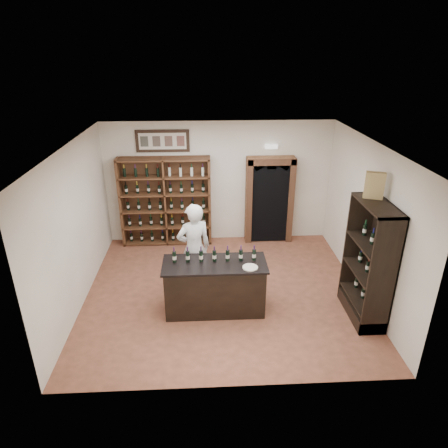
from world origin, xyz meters
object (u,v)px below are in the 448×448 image
at_px(counter_bottle_0, 174,257).
at_px(wine_shelf, 166,201).
at_px(tasting_counter, 215,287).
at_px(wine_crate, 374,185).
at_px(shopkeeper, 194,249).
at_px(side_cabinet, 367,279).

bearing_deg(counter_bottle_0, wine_shelf, 97.58).
bearing_deg(tasting_counter, wine_crate, -0.52).
distance_m(counter_bottle_0, shopkeeper, 0.74).
relative_size(side_cabinet, wine_crate, 4.85).
xyz_separation_m(tasting_counter, shopkeeper, (-0.38, 0.71, 0.44)).
height_order(wine_shelf, wine_crate, wine_crate).
distance_m(side_cabinet, wine_crate, 1.70).
bearing_deg(side_cabinet, shopkeeper, 161.93).
distance_m(tasting_counter, side_cabinet, 2.75).
relative_size(wine_shelf, wine_crate, 4.85).
distance_m(wine_shelf, counter_bottle_0, 2.88).
xyz_separation_m(counter_bottle_0, side_cabinet, (3.44, -0.38, -0.35)).
xyz_separation_m(side_cabinet, shopkeeper, (-3.11, 1.01, 0.18)).
relative_size(tasting_counter, counter_bottle_0, 6.27).
bearing_deg(wine_crate, shopkeeper, -171.78).
bearing_deg(shopkeeper, wine_shelf, -90.15).
xyz_separation_m(wine_shelf, counter_bottle_0, (0.38, -2.86, 0.01)).
xyz_separation_m(side_cabinet, wine_crate, (-0.02, 0.28, 1.67)).
xyz_separation_m(wine_shelf, side_cabinet, (3.82, -3.23, -0.35)).
distance_m(wine_shelf, side_cabinet, 5.02).
bearing_deg(shopkeeper, tasting_counter, 100.05).
bearing_deg(wine_shelf, tasting_counter, -69.44).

